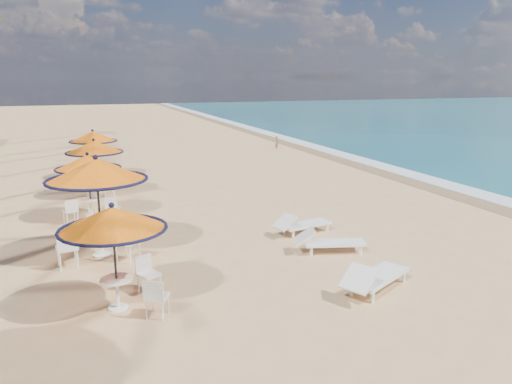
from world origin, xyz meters
The scene contains 12 objects.
ground centered at (0.00, 0.00, 0.00)m, with size 160.00×160.00×0.00m, color tan.
foam_strip centered at (9.30, 10.00, 0.00)m, with size 1.20×140.00×0.04m, color white.
wetsand_band centered at (8.40, 10.00, 0.00)m, with size 1.40×140.00×0.02m, color olive.
station_0 centered at (-5.09, 0.09, 1.70)m, with size 2.13×2.13×2.22m.
station_1 centered at (-5.31, 3.36, 2.05)m, with size 2.57×2.57×2.68m.
station_2 centered at (-5.42, 7.27, 1.62)m, with size 2.12×2.12×2.21m.
station_3 centered at (-5.07, 10.53, 1.75)m, with size 2.20×2.22×2.29m.
station_4 centered at (-4.99, 14.48, 1.72)m, with size 2.16×2.16×2.26m.
lounger_near centered at (0.16, -0.98, 0.34)m, with size 2.10×1.53×0.73m.
lounger_mid centered at (0.39, 1.61, 0.31)m, with size 1.96×1.09×0.67m.
lounger_far centered at (0.41, 3.33, 0.31)m, with size 1.91×0.95×0.66m.
person centered at (6.48, 20.13, 0.45)m, with size 0.33×0.22×0.90m, color brown.
Camera 1 is at (-5.71, -9.65, 4.59)m, focal length 35.00 mm.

